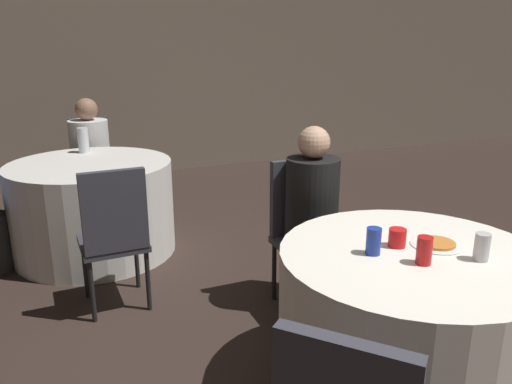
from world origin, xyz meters
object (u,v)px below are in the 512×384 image
object	(u,v)px
chair_far_north	(91,158)
pizza_plate_near	(437,244)
person_white_shirt	(91,158)
chair_near_north	(304,221)
soda_can_red	(424,250)
table_far	(93,208)
soda_can_silver	(482,247)
table_near	(406,326)
bottle_far	(83,140)
soda_can_blue	(373,241)
chair_far_south	(114,229)
person_black_shirt	(317,224)

from	to	relation	value
chair_far_north	pizza_plate_near	size ratio (longest dim) A/B	3.95
person_white_shirt	pizza_plate_near	xyz separation A→B (m)	(1.18, -3.28, 0.16)
chair_near_north	soda_can_red	xyz separation A→B (m)	(-0.06, -1.13, 0.25)
table_far	soda_can_silver	xyz separation A→B (m)	(1.33, -2.60, 0.43)
pizza_plate_near	table_near	bearing A→B (deg)	-172.57
soda_can_silver	chair_near_north	bearing A→B (deg)	99.04
table_far	pizza_plate_near	distance (m)	2.74
chair_near_north	pizza_plate_near	world-z (taller)	chair_near_north
soda_can_silver	bottle_far	distance (m)	3.29
table_far	soda_can_blue	distance (m)	2.58
chair_far_south	soda_can_blue	xyz separation A→B (m)	(0.94, -1.30, 0.25)
table_near	pizza_plate_near	distance (m)	0.41
pizza_plate_near	soda_can_blue	size ratio (longest dim) A/B	1.95
person_black_shirt	soda_can_blue	size ratio (longest dim) A/B	9.65
chair_near_north	soda_can_red	bearing A→B (deg)	87.82
chair_far_north	soda_can_red	size ratio (longest dim) A/B	7.71
soda_can_blue	table_far	bearing A→B (deg)	111.94
soda_can_silver	bottle_far	bearing A→B (deg)	113.74
table_near	chair_near_north	bearing A→B (deg)	89.07
chair_far_south	pizza_plate_near	size ratio (longest dim) A/B	3.95
soda_can_silver	soda_can_blue	world-z (taller)	same
chair_near_north	chair_far_north	size ratio (longest dim) A/B	1.00
table_far	chair_near_north	bearing A→B (deg)	-50.77
chair_far_south	pizza_plate_near	distance (m)	1.86
person_white_shirt	soda_can_silver	size ratio (longest dim) A/B	9.43
person_white_shirt	soda_can_blue	xyz separation A→B (m)	(0.85, -3.24, 0.21)
chair_near_north	soda_can_blue	world-z (taller)	chair_near_north
person_white_shirt	chair_far_north	bearing A→B (deg)	-90.00
soda_can_silver	chair_far_north	bearing A→B (deg)	108.41
chair_far_south	soda_can_blue	bearing A→B (deg)	-55.04
chair_near_north	bottle_far	world-z (taller)	bottle_far
chair_near_north	soda_can_silver	bearing A→B (deg)	99.97
pizza_plate_near	chair_far_north	bearing A→B (deg)	108.61
soda_can_blue	bottle_far	distance (m)	2.92
table_near	soda_can_blue	size ratio (longest dim) A/B	9.84
chair_far_south	soda_can_red	xyz separation A→B (m)	(1.07, -1.47, 0.25)
table_far	chair_near_north	xyz separation A→B (m)	(1.14, -1.40, 0.18)
soda_can_red	soda_can_blue	xyz separation A→B (m)	(-0.13, 0.17, 0.00)
chair_far_south	soda_can_red	size ratio (longest dim) A/B	7.71
pizza_plate_near	bottle_far	xyz separation A→B (m)	(-1.27, 2.81, 0.10)
table_far	chair_far_north	world-z (taller)	chair_far_north
soda_can_silver	soda_can_red	distance (m)	0.26
chair_far_north	bottle_far	size ratio (longest dim) A/B	4.40
chair_far_north	bottle_far	distance (m)	0.71
chair_far_south	bottle_far	world-z (taller)	bottle_far
person_black_shirt	bottle_far	distance (m)	2.29
table_near	soda_can_red	size ratio (longest dim) A/B	9.84
soda_can_silver	soda_can_blue	distance (m)	0.45
table_near	soda_can_silver	distance (m)	0.51
soda_can_red	soda_can_blue	world-z (taller)	same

